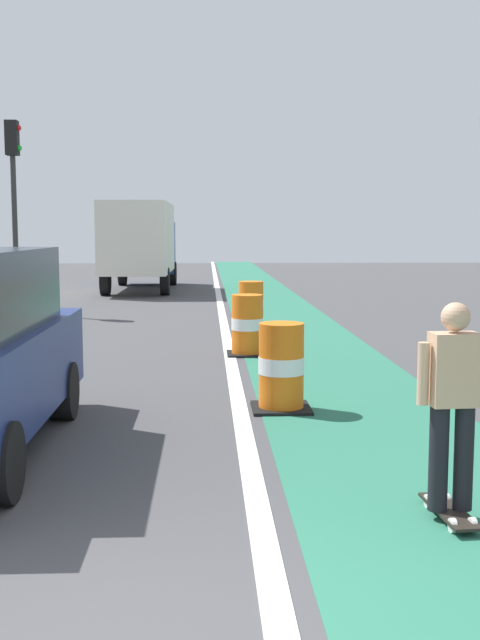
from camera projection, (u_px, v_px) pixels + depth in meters
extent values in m
cube|color=#286B51|center=(299.00, 339.00, 15.94)|extent=(2.50, 80.00, 0.01)
cube|color=silver|center=(227.00, 339.00, 15.87)|extent=(0.20, 80.00, 0.01)
cube|color=black|center=(449.00, 511.00, 5.95)|extent=(0.27, 0.81, 0.02)
cylinder|color=silver|center=(428.00, 501.00, 6.20)|extent=(0.05, 0.11, 0.11)
cylinder|color=silver|center=(446.00, 500.00, 6.22)|extent=(0.05, 0.11, 0.11)
cylinder|color=silver|center=(453.00, 525.00, 5.69)|extent=(0.05, 0.11, 0.11)
cylinder|color=silver|center=(473.00, 525.00, 5.70)|extent=(0.05, 0.11, 0.11)
cylinder|color=black|center=(439.00, 458.00, 5.89)|extent=(0.15, 0.15, 0.82)
cylinder|color=black|center=(464.00, 457.00, 5.91)|extent=(0.15, 0.15, 0.82)
cube|color=tan|center=(454.00, 369.00, 5.82)|extent=(0.37, 0.24, 0.56)
cylinder|color=tan|center=(423.00, 374.00, 5.80)|extent=(0.09, 0.09, 0.48)
sphere|color=tan|center=(456.00, 317.00, 5.78)|extent=(0.22, 0.22, 0.22)
cylinder|color=black|center=(63.00, 391.00, 9.10)|extent=(0.28, 0.68, 0.68)
cylinder|color=orange|center=(281.00, 390.00, 9.59)|extent=(0.56, 0.56, 0.42)
cylinder|color=white|center=(281.00, 365.00, 9.55)|extent=(0.57, 0.57, 0.21)
cylinder|color=orange|center=(281.00, 340.00, 9.52)|extent=(0.56, 0.56, 0.42)
cube|color=black|center=(281.00, 408.00, 9.62)|extent=(0.73, 0.73, 0.04)
cylinder|color=orange|center=(247.00, 341.00, 13.84)|extent=(0.56, 0.56, 0.42)
cylinder|color=white|center=(247.00, 324.00, 13.80)|extent=(0.57, 0.57, 0.21)
cylinder|color=orange|center=(247.00, 306.00, 13.77)|extent=(0.56, 0.56, 0.42)
cube|color=black|center=(247.00, 354.00, 13.86)|extent=(0.73, 0.73, 0.04)
cylinder|color=orange|center=(251.00, 318.00, 17.45)|extent=(0.56, 0.56, 0.42)
cylinder|color=white|center=(251.00, 305.00, 17.41)|extent=(0.57, 0.57, 0.21)
cylinder|color=orange|center=(251.00, 291.00, 17.38)|extent=(0.56, 0.56, 0.42)
cube|color=black|center=(251.00, 328.00, 17.47)|extent=(0.73, 0.73, 0.04)
cube|color=silver|center=(138.00, 238.00, 27.90)|extent=(2.35, 5.62, 2.50)
cube|color=#19478C|center=(148.00, 248.00, 31.78)|extent=(2.22, 1.92, 2.10)
cylinder|color=black|center=(123.00, 274.00, 31.66)|extent=(0.31, 0.96, 0.96)
cylinder|color=black|center=(173.00, 273.00, 31.73)|extent=(0.31, 0.96, 0.96)
cylinder|color=black|center=(105.00, 282.00, 26.65)|extent=(0.31, 0.96, 0.96)
cylinder|color=black|center=(165.00, 281.00, 26.72)|extent=(0.31, 0.96, 0.96)
cylinder|color=#2D2D2D|center=(15.00, 236.00, 20.47)|extent=(0.14, 0.14, 4.20)
cube|color=black|center=(12.00, 138.00, 20.18)|extent=(0.32, 0.32, 0.90)
sphere|color=red|center=(18.00, 128.00, 20.15)|extent=(0.16, 0.16, 0.16)
sphere|color=green|center=(19.00, 148.00, 20.21)|extent=(0.16, 0.16, 0.16)
cylinder|color=#33333D|center=(25.00, 298.00, 20.57)|extent=(0.20, 0.20, 0.86)
cube|color=#338C4C|center=(24.00, 272.00, 20.49)|extent=(0.34, 0.20, 0.54)
sphere|color=tan|center=(24.00, 258.00, 20.45)|extent=(0.20, 0.20, 0.20)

